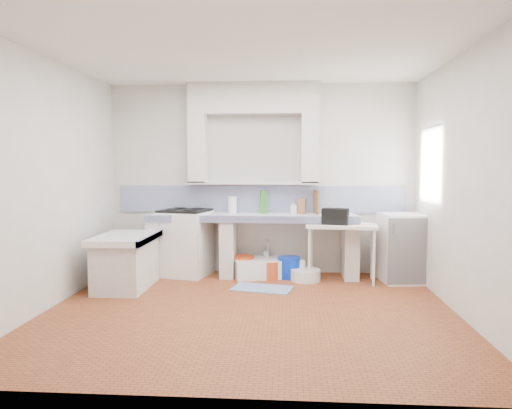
# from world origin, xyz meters

# --- Properties ---
(floor) EXTENTS (4.50, 4.50, 0.00)m
(floor) POSITION_xyz_m (0.00, 0.00, 0.00)
(floor) COLOR brown
(floor) RESTS_ON ground
(ceiling) EXTENTS (4.50, 4.50, 0.00)m
(ceiling) POSITION_xyz_m (0.00, 0.00, 2.80)
(ceiling) COLOR silver
(ceiling) RESTS_ON ground
(wall_back) EXTENTS (4.50, 0.00, 4.50)m
(wall_back) POSITION_xyz_m (0.00, 2.00, 1.40)
(wall_back) COLOR silver
(wall_back) RESTS_ON ground
(wall_front) EXTENTS (4.50, 0.00, 4.50)m
(wall_front) POSITION_xyz_m (0.00, -2.00, 1.40)
(wall_front) COLOR silver
(wall_front) RESTS_ON ground
(wall_left) EXTENTS (0.00, 4.50, 4.50)m
(wall_left) POSITION_xyz_m (-2.25, 0.00, 1.40)
(wall_left) COLOR silver
(wall_left) RESTS_ON ground
(wall_right) EXTENTS (0.00, 4.50, 4.50)m
(wall_right) POSITION_xyz_m (2.25, 0.00, 1.40)
(wall_right) COLOR silver
(wall_right) RESTS_ON ground
(alcove_mass) EXTENTS (1.90, 0.25, 0.45)m
(alcove_mass) POSITION_xyz_m (-0.10, 1.88, 2.58)
(alcove_mass) COLOR silver
(alcove_mass) RESTS_ON ground
(window_frame) EXTENTS (0.35, 0.86, 1.06)m
(window_frame) POSITION_xyz_m (2.42, 1.20, 1.60)
(window_frame) COLOR #392212
(window_frame) RESTS_ON ground
(lace_valance) EXTENTS (0.01, 0.84, 0.24)m
(lace_valance) POSITION_xyz_m (2.28, 1.20, 1.98)
(lace_valance) COLOR white
(lace_valance) RESTS_ON ground
(counter_slab) EXTENTS (3.00, 0.60, 0.08)m
(counter_slab) POSITION_xyz_m (-0.10, 1.70, 0.86)
(counter_slab) COLOR white
(counter_slab) RESTS_ON ground
(counter_lip) EXTENTS (3.00, 0.04, 0.10)m
(counter_lip) POSITION_xyz_m (-0.10, 1.42, 0.86)
(counter_lip) COLOR navy
(counter_lip) RESTS_ON ground
(counter_pier_left) EXTENTS (0.20, 0.55, 0.82)m
(counter_pier_left) POSITION_xyz_m (-1.50, 1.70, 0.41)
(counter_pier_left) COLOR silver
(counter_pier_left) RESTS_ON ground
(counter_pier_mid) EXTENTS (0.20, 0.55, 0.82)m
(counter_pier_mid) POSITION_xyz_m (-0.45, 1.70, 0.41)
(counter_pier_mid) COLOR silver
(counter_pier_mid) RESTS_ON ground
(counter_pier_right) EXTENTS (0.20, 0.55, 0.82)m
(counter_pier_right) POSITION_xyz_m (1.30, 1.70, 0.41)
(counter_pier_right) COLOR silver
(counter_pier_right) RESTS_ON ground
(peninsula_top) EXTENTS (0.70, 1.10, 0.08)m
(peninsula_top) POSITION_xyz_m (-1.70, 0.90, 0.66)
(peninsula_top) COLOR white
(peninsula_top) RESTS_ON ground
(peninsula_base) EXTENTS (0.60, 1.00, 0.62)m
(peninsula_base) POSITION_xyz_m (-1.70, 0.90, 0.31)
(peninsula_base) COLOR silver
(peninsula_base) RESTS_ON ground
(peninsula_lip) EXTENTS (0.04, 1.10, 0.10)m
(peninsula_lip) POSITION_xyz_m (-1.37, 0.90, 0.66)
(peninsula_lip) COLOR navy
(peninsula_lip) RESTS_ON ground
(backsplash) EXTENTS (4.27, 0.03, 0.40)m
(backsplash) POSITION_xyz_m (0.00, 1.99, 1.10)
(backsplash) COLOR navy
(backsplash) RESTS_ON ground
(stove) EXTENTS (0.79, 0.77, 0.93)m
(stove) POSITION_xyz_m (-1.09, 1.70, 0.47)
(stove) COLOR white
(stove) RESTS_ON ground
(sink) EXTENTS (1.08, 0.78, 0.23)m
(sink) POSITION_xyz_m (0.12, 1.70, 0.12)
(sink) COLOR white
(sink) RESTS_ON ground
(side_table) EXTENTS (1.00, 0.62, 0.04)m
(side_table) POSITION_xyz_m (1.15, 1.47, 0.40)
(side_table) COLOR white
(side_table) RESTS_ON ground
(fridge) EXTENTS (0.68, 0.68, 0.94)m
(fridge) POSITION_xyz_m (2.01, 1.53, 0.47)
(fridge) COLOR white
(fridge) RESTS_ON ground
(bucket_red) EXTENTS (0.35, 0.35, 0.30)m
(bucket_red) POSITION_xyz_m (-0.23, 1.67, 0.15)
(bucket_red) COLOR red
(bucket_red) RESTS_ON ground
(bucket_orange) EXTENTS (0.35, 0.35, 0.25)m
(bucket_orange) POSITION_xyz_m (0.17, 1.55, 0.13)
(bucket_orange) COLOR #D14A20
(bucket_orange) RESTS_ON ground
(bucket_blue) EXTENTS (0.43, 0.43, 0.30)m
(bucket_blue) POSITION_xyz_m (0.43, 1.61, 0.15)
(bucket_blue) COLOR #0730D1
(bucket_blue) RESTS_ON ground
(basin_white) EXTENTS (0.55, 0.55, 0.16)m
(basin_white) POSITION_xyz_m (0.66, 1.46, 0.08)
(basin_white) COLOR white
(basin_white) RESTS_ON ground
(water_bottle_a) EXTENTS (0.10, 0.10, 0.29)m
(water_bottle_a) POSITION_xyz_m (0.10, 1.83, 0.15)
(water_bottle_a) COLOR silver
(water_bottle_a) RESTS_ON ground
(water_bottle_b) EXTENTS (0.10, 0.10, 0.34)m
(water_bottle_b) POSITION_xyz_m (0.09, 1.84, 0.17)
(water_bottle_b) COLOR silver
(water_bottle_b) RESTS_ON ground
(black_bag) EXTENTS (0.39, 0.28, 0.22)m
(black_bag) POSITION_xyz_m (1.06, 1.44, 0.91)
(black_bag) COLOR black
(black_bag) RESTS_ON side_table
(green_bottle_a) EXTENTS (0.10, 0.10, 0.34)m
(green_bottle_a) POSITION_xyz_m (0.07, 1.85, 1.07)
(green_bottle_a) COLOR #2D732B
(green_bottle_a) RESTS_ON counter_slab
(green_bottle_b) EXTENTS (0.09, 0.09, 0.34)m
(green_bottle_b) POSITION_xyz_m (0.03, 1.85, 1.07)
(green_bottle_b) COLOR #2D732B
(green_bottle_b) RESTS_ON counter_slab
(knife_block) EXTENTS (0.13, 0.11, 0.22)m
(knife_block) POSITION_xyz_m (0.61, 1.85, 1.01)
(knife_block) COLOR brown
(knife_block) RESTS_ON counter_slab
(cutting_board) EXTENTS (0.08, 0.25, 0.34)m
(cutting_board) POSITION_xyz_m (0.82, 1.85, 1.07)
(cutting_board) COLOR brown
(cutting_board) RESTS_ON counter_slab
(paper_towel) EXTENTS (0.13, 0.13, 0.25)m
(paper_towel) POSITION_xyz_m (-0.41, 1.85, 1.03)
(paper_towel) COLOR white
(paper_towel) RESTS_ON counter_slab
(soap_bottle) EXTENTS (0.10, 0.11, 0.19)m
(soap_bottle) POSITION_xyz_m (0.49, 1.85, 1.00)
(soap_bottle) COLOR white
(soap_bottle) RESTS_ON counter_slab
(rug) EXTENTS (0.84, 0.59, 0.01)m
(rug) POSITION_xyz_m (0.08, 0.97, 0.01)
(rug) COLOR #2B4F90
(rug) RESTS_ON ground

